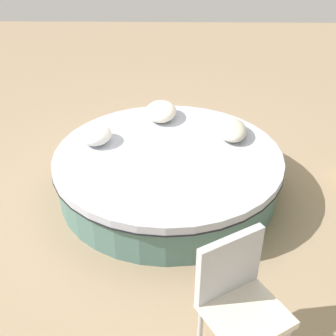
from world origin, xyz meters
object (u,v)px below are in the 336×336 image
(throw_pillow_0, at_px, (231,129))
(throw_pillow_1, at_px, (161,111))
(throw_pillow_2, at_px, (96,135))
(patio_chair, at_px, (238,293))
(round_bed, at_px, (168,171))

(throw_pillow_0, distance_m, throw_pillow_1, 0.96)
(throw_pillow_1, distance_m, throw_pillow_2, 0.97)
(throw_pillow_0, height_order, patio_chair, patio_chair)
(patio_chair, bearing_deg, throw_pillow_2, -89.75)
(throw_pillow_0, bearing_deg, patio_chair, 174.85)
(throw_pillow_0, relative_size, throw_pillow_1, 1.04)
(throw_pillow_2, bearing_deg, patio_chair, -148.79)
(throw_pillow_0, relative_size, patio_chair, 0.57)
(throw_pillow_0, xyz_separation_m, throw_pillow_1, (0.46, 0.84, 0.01))
(round_bed, bearing_deg, throw_pillow_0, -60.95)
(throw_pillow_0, distance_m, throw_pillow_2, 1.57)
(throw_pillow_2, bearing_deg, throw_pillow_1, -48.29)
(round_bed, distance_m, throw_pillow_2, 0.92)
(throw_pillow_1, distance_m, patio_chair, 2.93)
(round_bed, height_order, throw_pillow_2, throw_pillow_2)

